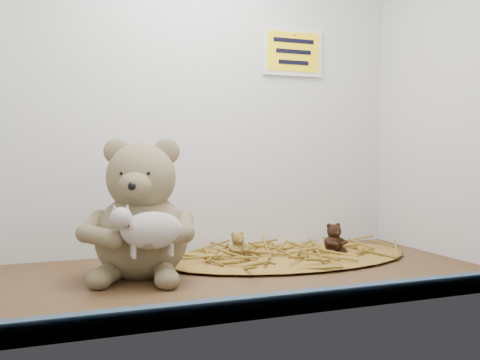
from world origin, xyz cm
name	(u,v)px	position (x,y,z in cm)	size (l,w,h in cm)	color
alcove_shell	(214,72)	(0.00, 9.00, 45.00)	(120.40, 60.20, 90.40)	#3E2915
front_rail	(284,303)	(0.00, -28.80, 1.80)	(119.28, 2.20, 3.60)	#39526D
straw_bed	(287,256)	(20.55, 12.95, 0.63)	(64.92, 37.70, 1.26)	brown
main_teddy	(142,208)	(-17.15, 6.07, 14.91)	(24.05, 25.39, 29.83)	#837050
toy_lamb	(152,230)	(-17.15, -4.62, 11.53)	(15.88, 9.69, 10.26)	beige
mini_teddy_tan	(238,244)	(7.56, 13.78, 4.42)	(5.10, 5.39, 6.33)	olive
mini_teddy_brown	(334,236)	(33.53, 12.13, 5.01)	(6.05, 6.39, 7.51)	black
wall_sign	(293,52)	(30.00, 29.40, 55.00)	(16.00, 1.20, 11.00)	yellow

